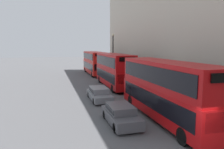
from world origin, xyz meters
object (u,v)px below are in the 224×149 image
Objects in this scene: pedestrian at (111,70)px; car_dark_sedan at (121,114)px; car_hatchback at (99,93)px; bus_second_in_queue at (114,69)px; bus_third_in_queue at (94,62)px; bus_leading at (166,88)px.

car_dark_sedan is at bearing -103.90° from pedestrian.
car_hatchback is at bearing -108.82° from pedestrian.
bus_second_in_queue is 0.94× the size of bus_third_in_queue.
bus_second_in_queue reaches higher than car_hatchback.
bus_leading is 25.77m from pedestrian.
bus_third_in_queue reaches higher than pedestrian.
car_dark_sedan is at bearing -104.23° from bus_second_in_queue.
bus_third_in_queue is (-0.00, 26.83, -0.02)m from bus_leading.
bus_third_in_queue is 3.54m from pedestrian.
pedestrian is at bearing 76.46° from bus_second_in_queue.
bus_leading is at bearing -0.64° from car_dark_sedan.
bus_second_in_queue is 13.39m from bus_third_in_queue.
bus_leading is 1.09× the size of bus_second_in_queue.
bus_second_in_queue reaches higher than bus_leading.
bus_third_in_queue is at bearing 90.00° from bus_leading.
bus_second_in_queue is 13.93m from car_dark_sedan.
bus_leading is 3.78m from car_dark_sedan.
bus_second_in_queue reaches higher than bus_third_in_queue.
bus_third_in_queue is 2.59× the size of car_dark_sedan.
pedestrian is at bearing 76.10° from car_dark_sedan.
car_dark_sedan is 26.29m from pedestrian.
bus_leading is at bearing -90.00° from bus_second_in_queue.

